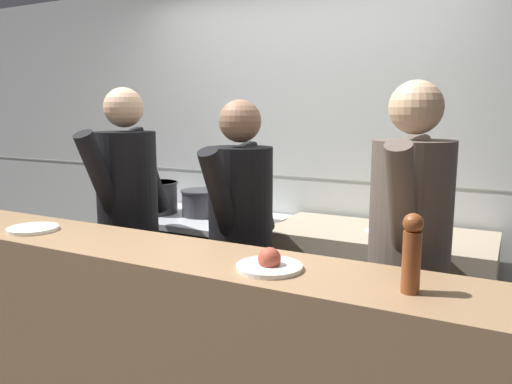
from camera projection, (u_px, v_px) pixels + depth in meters
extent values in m
cube|color=silver|center=(301.00, 156.00, 3.62)|extent=(8.00, 0.06, 2.60)
cube|color=gray|center=(299.00, 177.00, 3.62)|extent=(8.00, 0.00, 0.01)
cube|color=#232326|center=(202.00, 276.00, 3.70)|extent=(1.16, 0.70, 0.83)
cube|color=#B7BABF|center=(201.00, 219.00, 3.62)|extent=(1.19, 0.71, 0.04)
cube|color=#B7BABF|center=(175.00, 282.00, 3.39)|extent=(1.05, 0.03, 0.10)
cube|color=gray|center=(377.00, 303.00, 3.09)|extent=(1.31, 0.65, 0.91)
cube|color=#93704C|center=(170.00, 361.00, 2.24)|extent=(3.03, 0.45, 1.04)
cylinder|color=#2D2D33|center=(156.00, 197.00, 3.72)|extent=(0.31, 0.31, 0.23)
cylinder|color=#2D2D33|center=(156.00, 183.00, 3.70)|extent=(0.33, 0.33, 0.01)
cylinder|color=#2D2D33|center=(201.00, 203.00, 3.62)|extent=(0.28, 0.28, 0.19)
cylinder|color=#2D2D33|center=(201.00, 191.00, 3.61)|extent=(0.29, 0.29, 0.01)
cylinder|color=beige|center=(247.00, 208.00, 3.39)|extent=(0.29, 0.29, 0.21)
cylinder|color=beige|center=(247.00, 194.00, 3.38)|extent=(0.31, 0.31, 0.01)
cone|color=#B7BABF|center=(383.00, 225.00, 3.02)|extent=(0.22, 0.22, 0.07)
cylinder|color=white|center=(33.00, 229.00, 2.48)|extent=(0.25, 0.25, 0.02)
cylinder|color=white|center=(269.00, 267.00, 1.88)|extent=(0.25, 0.25, 0.02)
sphere|color=#B24733|center=(269.00, 259.00, 1.88)|extent=(0.09, 0.09, 0.09)
cylinder|color=brown|center=(411.00, 262.00, 1.63)|extent=(0.06, 0.06, 0.21)
sphere|color=brown|center=(413.00, 223.00, 1.61)|extent=(0.07, 0.07, 0.07)
cube|color=black|center=(132.00, 308.00, 3.12)|extent=(0.31, 0.21, 0.83)
cylinder|color=black|center=(127.00, 189.00, 2.99)|extent=(0.37, 0.37, 0.68)
sphere|color=#D8AD84|center=(124.00, 107.00, 2.91)|extent=(0.23, 0.23, 0.23)
cylinder|color=black|center=(149.00, 171.00, 3.17)|extent=(0.12, 0.35, 0.57)
cylinder|color=black|center=(101.00, 180.00, 2.79)|extent=(0.12, 0.35, 0.57)
cube|color=black|center=(241.00, 335.00, 2.78)|extent=(0.29, 0.19, 0.79)
cylinder|color=black|center=(241.00, 208.00, 2.66)|extent=(0.35, 0.35, 0.65)
sphere|color=#8C664C|center=(240.00, 121.00, 2.59)|extent=(0.22, 0.22, 0.22)
cylinder|color=black|center=(258.00, 189.00, 2.83)|extent=(0.11, 0.33, 0.55)
cylinder|color=black|center=(221.00, 200.00, 2.47)|extent=(0.11, 0.33, 0.55)
cube|color=black|center=(402.00, 374.00, 2.33)|extent=(0.31, 0.20, 0.82)
cylinder|color=brown|center=(410.00, 217.00, 2.21)|extent=(0.36, 0.36, 0.68)
sphere|color=#D8AD84|center=(416.00, 107.00, 2.13)|extent=(0.23, 0.23, 0.23)
cylinder|color=brown|center=(420.00, 192.00, 2.38)|extent=(0.11, 0.34, 0.57)
cylinder|color=brown|center=(402.00, 208.00, 2.01)|extent=(0.11, 0.34, 0.57)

